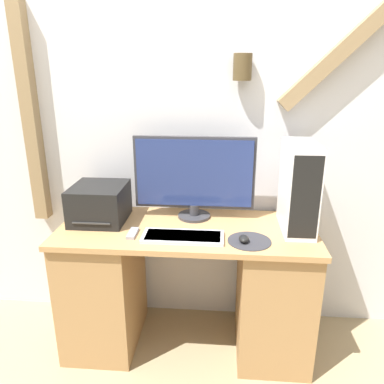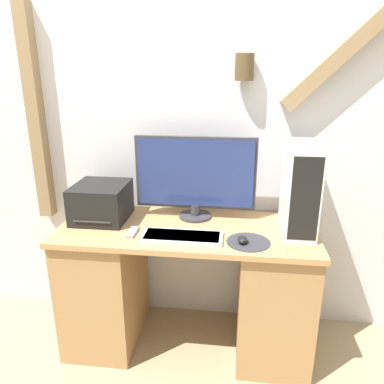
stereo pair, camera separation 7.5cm
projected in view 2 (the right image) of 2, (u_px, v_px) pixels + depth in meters
The scene contains 10 objects.
ground_plane at pixel (180, 378), 2.04m from camera, with size 12.00×12.00×0.00m, color #9E8966.
wall_back at pixel (194, 113), 2.20m from camera, with size 6.40×0.15×2.70m.
desk at pixel (187, 286), 2.18m from camera, with size 1.41×0.58×0.77m.
monitor at pixel (195, 176), 2.12m from camera, with size 0.69×0.19×0.48m.
keyboard at pixel (182, 236), 1.93m from camera, with size 0.42×0.16×0.02m.
mousepad at pixel (248, 242), 1.89m from camera, with size 0.22×0.22×0.00m.
mouse at pixel (243, 240), 1.87m from camera, with size 0.05×0.07×0.03m.
computer_tower at pixel (300, 189), 1.96m from camera, with size 0.16×0.36×0.47m.
printer at pixel (101, 202), 2.15m from camera, with size 0.30×0.32×0.21m.
remote_control at pixel (132, 232), 1.98m from camera, with size 0.04×0.13×0.02m.
Camera 2 is at (0.26, -1.58, 1.62)m, focal length 35.00 mm.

